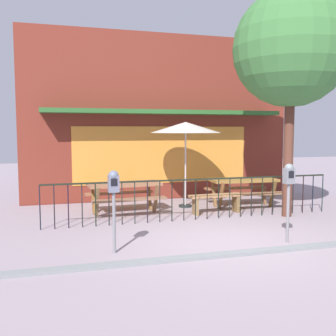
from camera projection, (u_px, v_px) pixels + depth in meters
The scene contains 11 objects.
ground at pixel (231, 242), 7.40m from camera, with size 40.00×40.00×0.00m, color gray.
pub_storefront at pixel (161, 118), 12.04m from camera, with size 8.23×1.25×4.95m.
patio_fence_front at pixel (196, 192), 9.18m from camera, with size 6.94×0.04×0.97m.
picnic_table_left at pixel (124, 189), 9.92m from camera, with size 1.90×1.49×0.79m.
picnic_table_right at pixel (243, 185), 10.76m from camera, with size 1.88×1.46×0.79m.
patio_umbrella at pixel (186, 128), 10.61m from camera, with size 1.90×1.90×2.31m.
patio_bench at pixel (216, 199), 9.94m from camera, with size 1.41×0.39×0.48m.
parking_meter_near at pixel (114, 189), 6.63m from camera, with size 0.18×0.17×1.42m.
parking_meter_far at pixel (289, 182), 7.28m from camera, with size 0.18×0.17×1.48m.
street_tree at pixel (291, 49), 9.26m from camera, with size 2.75×2.75×5.38m.
curb_edge at pixel (249, 254), 6.69m from camera, with size 11.52×0.20×0.11m, color gray.
Camera 1 is at (-3.11, -6.64, 2.08)m, focal length 42.28 mm.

